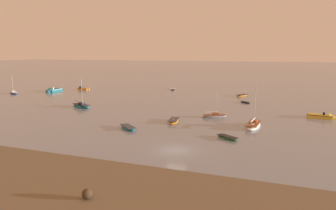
% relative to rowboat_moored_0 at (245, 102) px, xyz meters
% --- Properties ---
extents(ground_plane, '(800.00, 800.00, 0.00)m').
position_rel_rowboat_moored_0_xyz_m(ground_plane, '(-3.77, -41.23, -0.13)').
color(ground_plane, gray).
extents(mudflat_shore, '(392.09, 17.45, 0.26)m').
position_rel_rowboat_moored_0_xyz_m(mudflat_shore, '(-12.95, -56.82, 0.00)').
color(mudflat_shore, brown).
rests_on(mudflat_shore, ground).
extents(tidal_rock_left, '(0.86, 0.86, 0.86)m').
position_rel_rowboat_moored_0_xyz_m(tidal_rock_left, '(-6.08, -56.74, 0.56)').
color(tidal_rock_left, '#402F1E').
rests_on(tidal_rock_left, mudflat_shore).
extents(rowboat_moored_0, '(2.93, 2.80, 0.48)m').
position_rel_rowboat_moored_0_xyz_m(rowboat_moored_0, '(0.00, 0.00, 0.00)').
color(rowboat_moored_0, black).
rests_on(rowboat_moored_0, ground).
extents(rowboat_moored_1, '(3.21, 4.40, 0.66)m').
position_rel_rowboat_moored_0_xyz_m(rowboat_moored_1, '(-2.27, 11.52, 0.05)').
color(rowboat_moored_1, orange).
rests_on(rowboat_moored_1, ground).
extents(rowboat_moored_3, '(2.01, 3.85, 0.58)m').
position_rel_rowboat_moored_0_xyz_m(rowboat_moored_3, '(-25.59, 19.39, 0.03)').
color(rowboat_moored_3, black).
rests_on(rowboat_moored_3, ground).
extents(motorboat_moored_0, '(5.28, 2.53, 1.74)m').
position_rel_rowboat_moored_0_xyz_m(motorboat_moored_0, '(15.96, -13.35, 0.11)').
color(motorboat_moored_0, gold).
rests_on(motorboat_moored_0, ground).
extents(rowboat_moored_4, '(2.28, 4.68, 0.71)m').
position_rel_rowboat_moored_0_xyz_m(rowboat_moored_4, '(-9.31, -26.19, 0.06)').
color(rowboat_moored_4, orange).
rests_on(rowboat_moored_4, ground).
extents(motorboat_moored_1, '(3.07, 6.79, 2.25)m').
position_rel_rowboat_moored_0_xyz_m(motorboat_moored_1, '(-58.80, 0.80, 0.18)').
color(motorboat_moored_1, '#197084').
rests_on(motorboat_moored_1, ground).
extents(rowboat_moored_5, '(3.54, 2.91, 0.55)m').
position_rel_rowboat_moored_0_xyz_m(rowboat_moored_5, '(1.45, -33.73, 0.02)').
color(rowboat_moored_5, '#23602D').
rests_on(rowboat_moored_5, ground).
extents(sailboat_moored_0, '(2.52, 6.50, 7.12)m').
position_rel_rowboat_moored_0_xyz_m(sailboat_moored_0, '(4.23, -25.26, 0.18)').
color(sailboat_moored_0, white).
rests_on(sailboat_moored_0, ground).
extents(sailboat_moored_1, '(5.09, 3.94, 5.62)m').
position_rel_rowboat_moored_0_xyz_m(sailboat_moored_1, '(-66.74, -6.68, 0.11)').
color(sailboat_moored_1, navy).
rests_on(sailboat_moored_1, ground).
extents(sailboat_moored_2, '(4.90, 3.44, 5.31)m').
position_rel_rowboat_moored_0_xyz_m(sailboat_moored_2, '(-3.44, -19.65, 0.10)').
color(sailboat_moored_2, gray).
rests_on(sailboat_moored_2, ground).
extents(sailboat_moored_3, '(6.10, 4.08, 6.58)m').
position_rel_rowboat_moored_0_xyz_m(sailboat_moored_3, '(-33.74, -19.17, 0.16)').
color(sailboat_moored_3, '#197084').
rests_on(sailboat_moored_3, ground).
extents(motorboat_moored_3, '(4.60, 2.04, 1.69)m').
position_rel_rowboat_moored_0_xyz_m(motorboat_moored_3, '(-53.79, 9.06, 0.13)').
color(motorboat_moored_3, orange).
rests_on(motorboat_moored_3, ground).
extents(rowboat_moored_6, '(4.05, 3.70, 0.65)m').
position_rel_rowboat_moored_0_xyz_m(rowboat_moored_6, '(-14.53, -33.42, 0.05)').
color(rowboat_moored_6, '#197084').
rests_on(rowboat_moored_6, ground).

